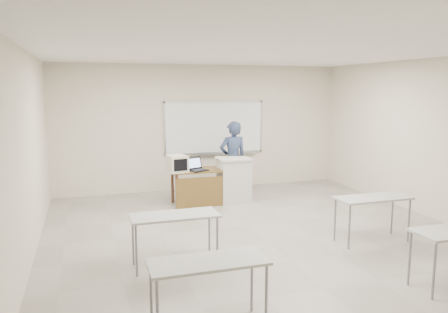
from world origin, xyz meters
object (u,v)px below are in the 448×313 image
object	(u,v)px
instructor_desk	(203,181)
presenter	(233,159)
laptop	(198,168)
mouse	(229,168)
podium	(234,180)
crt_monitor	(177,163)
whiteboard	(215,128)
keyboard	(226,157)

from	to	relation	value
instructor_desk	presenter	bearing A→B (deg)	30.51
laptop	presenter	world-z (taller)	presenter
mouse	presenter	distance (m)	0.64
podium	presenter	world-z (taller)	presenter
instructor_desk	mouse	size ratio (longest dim) A/B	13.92
crt_monitor	instructor_desk	bearing A→B (deg)	-7.04
instructor_desk	podium	xyz separation A→B (m)	(0.70, 0.01, -0.03)
whiteboard	keyboard	xyz separation A→B (m)	(-0.15, -1.39, -0.50)
podium	presenter	size ratio (longest dim) A/B	0.56
instructor_desk	whiteboard	bearing A→B (deg)	65.54
laptop	mouse	xyz separation A→B (m)	(0.65, -0.08, -0.04)
crt_monitor	keyboard	bearing A→B (deg)	-3.25
mouse	keyboard	xyz separation A→B (m)	(0.00, 0.18, 0.21)
presenter	keyboard	bearing A→B (deg)	53.02
whiteboard	podium	world-z (taller)	whiteboard
instructor_desk	crt_monitor	bearing A→B (deg)	-177.47
whiteboard	mouse	world-z (taller)	whiteboard
keyboard	instructor_desk	bearing A→B (deg)	-154.97
laptop	keyboard	size ratio (longest dim) A/B	0.73
podium	mouse	distance (m)	0.34
mouse	whiteboard	bearing A→B (deg)	89.98
mouse	laptop	bearing A→B (deg)	178.62
instructor_desk	mouse	xyz separation A→B (m)	(0.55, -0.09, 0.25)
laptop	crt_monitor	bearing A→B (deg)	158.08
crt_monitor	keyboard	world-z (taller)	crt_monitor
laptop	presenter	size ratio (longest dim) A/B	0.21
crt_monitor	laptop	distance (m)	0.46
crt_monitor	laptop	xyz separation A→B (m)	(0.45, 0.00, -0.11)
instructor_desk	laptop	size ratio (longest dim) A/B	3.58
instructor_desk	keyboard	distance (m)	0.72
podium	crt_monitor	xyz separation A→B (m)	(-1.25, -0.02, 0.43)
instructor_desk	mouse	world-z (taller)	mouse
whiteboard	crt_monitor	size ratio (longest dim) A/B	5.88
instructor_desk	crt_monitor	xyz separation A→B (m)	(-0.55, -0.02, 0.40)
keyboard	laptop	bearing A→B (deg)	-155.21
crt_monitor	keyboard	xyz separation A→B (m)	(1.10, 0.10, 0.06)
laptop	mouse	distance (m)	0.66
laptop	keyboard	world-z (taller)	laptop
podium	crt_monitor	size ratio (longest dim) A/B	2.28
whiteboard	instructor_desk	bearing A→B (deg)	-115.36
presenter	podium	bearing A→B (deg)	73.48
whiteboard	podium	size ratio (longest dim) A/B	2.57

